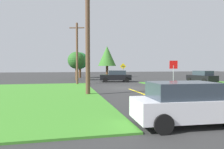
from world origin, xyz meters
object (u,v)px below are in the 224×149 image
(stop_sign, at_px, (173,68))
(car_on_crossroad, at_px, (202,77))
(direction_sign, at_px, (123,70))
(oak_tree_right, at_px, (80,61))
(utility_pole_mid, at_px, (77,53))
(oak_tree_left, at_px, (107,56))
(utility_pole_near, at_px, (88,39))
(car_behind_on_main_road, at_px, (188,104))
(car_approaching_junction, at_px, (116,76))
(pine_tree_center, at_px, (76,60))

(stop_sign, bearing_deg, car_on_crossroad, -133.85)
(stop_sign, bearing_deg, direction_sign, -61.32)
(oak_tree_right, bearing_deg, stop_sign, -67.77)
(utility_pole_mid, distance_m, oak_tree_left, 15.98)
(stop_sign, height_order, utility_pole_near, utility_pole_near)
(car_on_crossroad, height_order, utility_pole_near, utility_pole_near)
(direction_sign, height_order, oak_tree_left, oak_tree_left)
(stop_sign, relative_size, car_on_crossroad, 0.66)
(car_behind_on_main_road, distance_m, utility_pole_near, 10.05)
(oak_tree_left, bearing_deg, utility_pole_mid, -114.16)
(stop_sign, height_order, utility_pole_mid, utility_pole_mid)
(stop_sign, height_order, car_approaching_junction, stop_sign)
(car_on_crossroad, xyz_separation_m, utility_pole_near, (-16.11, -8.38, 3.47))
(utility_pole_mid, bearing_deg, car_approaching_junction, 30.43)
(car_behind_on_main_road, bearing_deg, stop_sign, 65.55)
(car_on_crossroad, relative_size, pine_tree_center, 0.94)
(utility_pole_near, bearing_deg, car_on_crossroad, 27.50)
(stop_sign, relative_size, oak_tree_left, 0.45)
(car_behind_on_main_road, relative_size, oak_tree_right, 0.88)
(car_on_crossroad, distance_m, direction_sign, 10.74)
(pine_tree_center, bearing_deg, car_approaching_junction, -39.01)
(stop_sign, relative_size, pine_tree_center, 0.62)
(utility_pole_near, distance_m, utility_pole_mid, 9.29)
(utility_pole_mid, xyz_separation_m, oak_tree_right, (1.26, 14.79, -0.58))
(utility_pole_near, relative_size, pine_tree_center, 1.87)
(oak_tree_left, height_order, pine_tree_center, oak_tree_left)
(stop_sign, relative_size, oak_tree_right, 0.57)
(car_on_crossroad, height_order, pine_tree_center, pine_tree_center)
(car_on_crossroad, bearing_deg, oak_tree_left, 24.64)
(stop_sign, xyz_separation_m, utility_pole_mid, (-9.61, 5.63, 1.85))
(car_behind_on_main_road, bearing_deg, utility_pole_near, 109.99)
(oak_tree_left, height_order, oak_tree_right, oak_tree_left)
(direction_sign, bearing_deg, pine_tree_center, 148.43)
(utility_pole_mid, bearing_deg, utility_pole_near, -87.84)
(direction_sign, height_order, oak_tree_right, oak_tree_right)
(utility_pole_near, distance_m, pine_tree_center, 16.91)
(utility_pole_mid, height_order, oak_tree_right, utility_pole_mid)
(car_approaching_junction, bearing_deg, car_on_crossroad, 166.63)
(utility_pole_near, bearing_deg, car_approaching_junction, 67.38)
(utility_pole_mid, height_order, oak_tree_left, utility_pole_mid)
(oak_tree_right, bearing_deg, car_approaching_junction, -69.43)
(stop_sign, xyz_separation_m, utility_pole_near, (-9.26, -3.65, 2.28))
(stop_sign, height_order, pine_tree_center, pine_tree_center)
(stop_sign, bearing_deg, car_approaching_junction, -54.22)
(car_on_crossroad, xyz_separation_m, pine_tree_center, (-16.20, 8.49, 2.32))
(stop_sign, height_order, oak_tree_right, oak_tree_right)
(pine_tree_center, bearing_deg, direction_sign, -31.57)
(car_approaching_junction, relative_size, direction_sign, 1.71)
(car_behind_on_main_road, bearing_deg, utility_pole_mid, 102.39)
(car_behind_on_main_road, relative_size, utility_pole_near, 0.52)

